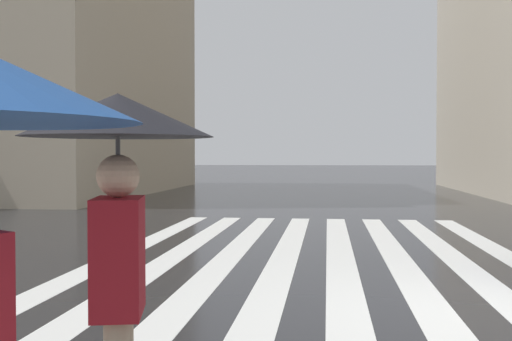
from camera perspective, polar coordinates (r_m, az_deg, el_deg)
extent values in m
plane|color=black|center=(7.49, 21.04, -12.80)|extent=(220.00, 220.00, 0.00)
cube|color=silver|center=(11.40, 18.12, -7.85)|extent=(13.00, 0.50, 0.01)
cube|color=silver|center=(11.25, 13.07, -7.95)|extent=(13.00, 0.50, 0.01)
cube|color=silver|center=(11.18, 7.92, -7.98)|extent=(13.00, 0.50, 0.01)
cube|color=silver|center=(11.21, 2.75, -7.95)|extent=(13.00, 0.50, 0.01)
cube|color=silver|center=(11.32, -2.35, -7.85)|extent=(13.00, 0.50, 0.01)
cube|color=silver|center=(11.52, -7.31, -7.70)|extent=(13.00, 0.50, 0.01)
cube|color=silver|center=(11.80, -12.07, -7.50)|extent=(13.00, 0.50, 0.01)
cube|color=maroon|center=(3.21, -12.78, -7.83)|extent=(0.44, 0.32, 0.60)
sphere|color=beige|center=(3.17, -12.82, -0.51)|extent=(0.22, 0.22, 0.22)
cone|color=black|center=(3.18, -12.85, 5.09)|extent=(0.98, 0.98, 0.22)
cylinder|color=#4C4C51|center=(3.19, -12.80, -4.20)|extent=(0.02, 0.02, 0.81)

